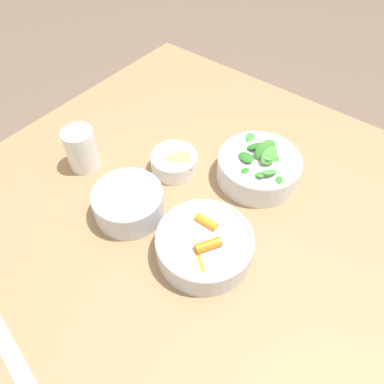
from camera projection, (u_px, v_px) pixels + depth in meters
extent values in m
plane|color=brown|center=(203.00, 330.00, 1.42)|extent=(10.00, 10.00, 0.00)
cube|color=#99724C|center=(210.00, 215.00, 0.87)|extent=(1.17, 1.06, 0.03)
cube|color=olive|center=(173.00, 137.00, 1.60)|extent=(0.06, 0.06, 0.71)
cylinder|color=silver|center=(204.00, 246.00, 0.76)|extent=(0.20, 0.20, 0.05)
torus|color=silver|center=(205.00, 238.00, 0.74)|extent=(0.20, 0.20, 0.01)
cylinder|color=orange|center=(200.00, 263.00, 0.72)|extent=(0.06, 0.05, 0.02)
cylinder|color=orange|center=(207.00, 250.00, 0.74)|extent=(0.03, 0.06, 0.02)
cylinder|color=orange|center=(202.00, 243.00, 0.75)|extent=(0.04, 0.03, 0.02)
cylinder|color=orange|center=(208.00, 245.00, 0.72)|extent=(0.04, 0.06, 0.02)
cylinder|color=orange|center=(206.00, 222.00, 0.77)|extent=(0.05, 0.02, 0.02)
cylinder|color=silver|center=(258.00, 168.00, 0.90)|extent=(0.20, 0.20, 0.06)
torus|color=silver|center=(260.00, 159.00, 0.88)|extent=(0.20, 0.20, 0.01)
ellipsoid|color=#4C933D|center=(266.00, 157.00, 0.87)|extent=(0.04, 0.04, 0.02)
ellipsoid|color=#3D8433|center=(275.00, 181.00, 0.84)|extent=(0.05, 0.03, 0.03)
ellipsoid|color=#4C933D|center=(269.00, 156.00, 0.86)|extent=(0.04, 0.05, 0.04)
ellipsoid|color=#3D8433|center=(261.00, 174.00, 0.85)|extent=(0.04, 0.05, 0.03)
ellipsoid|color=#2D7028|center=(255.00, 146.00, 0.90)|extent=(0.05, 0.05, 0.03)
ellipsoid|color=#3D8433|center=(252.00, 144.00, 0.93)|extent=(0.06, 0.06, 0.05)
ellipsoid|color=#2D7028|center=(245.00, 178.00, 0.85)|extent=(0.05, 0.07, 0.03)
ellipsoid|color=#3D8433|center=(265.00, 149.00, 0.87)|extent=(0.05, 0.06, 0.05)
ellipsoid|color=#2D7028|center=(247.00, 158.00, 0.88)|extent=(0.06, 0.05, 0.02)
ellipsoid|color=#3D8433|center=(279.00, 159.00, 0.89)|extent=(0.03, 0.05, 0.02)
ellipsoid|color=#2D7028|center=(290.00, 169.00, 0.88)|extent=(0.04, 0.03, 0.02)
ellipsoid|color=#4C933D|center=(269.00, 172.00, 0.85)|extent=(0.05, 0.07, 0.05)
cylinder|color=silver|center=(129.00, 203.00, 0.83)|extent=(0.16, 0.16, 0.06)
torus|color=silver|center=(127.00, 194.00, 0.81)|extent=(0.16, 0.16, 0.01)
cylinder|color=#9E6B4C|center=(129.00, 206.00, 0.84)|extent=(0.14, 0.14, 0.04)
ellipsoid|color=#AD7551|center=(139.00, 202.00, 0.82)|extent=(0.01, 0.01, 0.01)
ellipsoid|color=#AD7551|center=(121.00, 210.00, 0.80)|extent=(0.01, 0.01, 0.01)
ellipsoid|color=#AD7551|center=(110.00, 197.00, 0.82)|extent=(0.01, 0.01, 0.01)
ellipsoid|color=#A36B4C|center=(135.00, 220.00, 0.78)|extent=(0.01, 0.01, 0.01)
ellipsoid|color=#A36B4C|center=(146.00, 217.00, 0.79)|extent=(0.01, 0.01, 0.01)
ellipsoid|color=#AD7551|center=(151.00, 187.00, 0.84)|extent=(0.01, 0.01, 0.01)
ellipsoid|color=#AD7551|center=(135.00, 201.00, 0.81)|extent=(0.01, 0.01, 0.01)
ellipsoid|color=#A36B4C|center=(112.00, 182.00, 0.85)|extent=(0.01, 0.01, 0.01)
ellipsoid|color=#A36B4C|center=(138.00, 180.00, 0.86)|extent=(0.01, 0.01, 0.01)
ellipsoid|color=#A36B4C|center=(137.00, 179.00, 0.86)|extent=(0.01, 0.01, 0.01)
ellipsoid|color=#AD7551|center=(147.00, 205.00, 0.81)|extent=(0.01, 0.01, 0.01)
ellipsoid|color=#A36B4C|center=(122.00, 187.00, 0.84)|extent=(0.01, 0.01, 0.01)
ellipsoid|color=#AD7551|center=(154.00, 192.00, 0.84)|extent=(0.01, 0.01, 0.01)
ellipsoid|color=#8E5B3D|center=(102.00, 190.00, 0.83)|extent=(0.01, 0.01, 0.01)
cylinder|color=tan|center=(110.00, 208.00, 0.80)|extent=(0.02, 0.02, 0.01)
cylinder|color=tan|center=(143.00, 186.00, 0.83)|extent=(0.03, 0.03, 0.01)
cylinder|color=tan|center=(136.00, 214.00, 0.79)|extent=(0.03, 0.03, 0.01)
cylinder|color=white|center=(174.00, 163.00, 0.93)|extent=(0.12, 0.12, 0.04)
torus|color=white|center=(174.00, 156.00, 0.91)|extent=(0.12, 0.12, 0.01)
cube|color=tan|center=(174.00, 159.00, 0.92)|extent=(0.05, 0.06, 0.02)
cube|color=tan|center=(177.00, 161.00, 0.92)|extent=(0.07, 0.07, 0.03)
cube|color=tan|center=(170.00, 157.00, 0.92)|extent=(0.05, 0.05, 0.02)
cube|color=tan|center=(175.00, 156.00, 0.92)|extent=(0.05, 0.06, 0.02)
cube|color=tan|center=(181.00, 162.00, 0.90)|extent=(0.07, 0.07, 0.02)
cube|color=#EFB7C6|center=(15.00, 362.00, 0.64)|extent=(0.29, 0.08, 0.00)
cylinder|color=silver|center=(81.00, 149.00, 0.91)|extent=(0.08, 0.08, 0.11)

